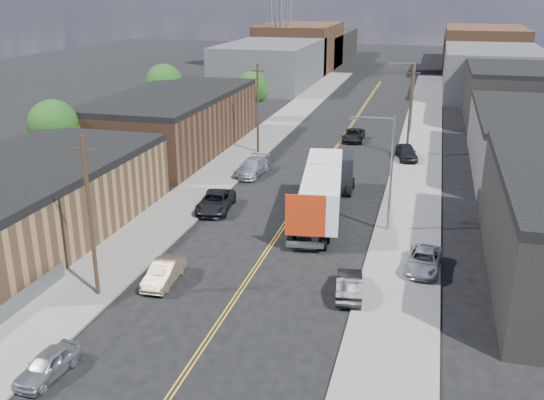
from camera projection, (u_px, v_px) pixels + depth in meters
The scene contains 30 objects.
ground at pixel (349, 129), 80.58m from camera, with size 260.00×260.00×0.00m, color black.
centerline at pixel (329, 158), 66.90m from camera, with size 0.32×120.00×0.01m, color gold.
sidewalk_left at pixel (247, 152), 69.19m from camera, with size 5.00×140.00×0.15m, color slate.
sidewalk_right at pixel (417, 163), 64.56m from camera, with size 5.00×140.00×0.15m, color slate.
warehouse_tan at pixel (34, 197), 45.75m from camera, with size 12.00×22.00×5.60m.
warehouse_brown at pixel (173, 122), 69.28m from camera, with size 12.00×26.00×6.60m.
industrial_right_c at pixel (518, 93), 84.90m from camera, with size 14.00×22.00×7.60m.
skyline_left_a at pixel (272, 64), 116.03m from camera, with size 16.00×30.00×8.00m, color #38383A.
skyline_right_a at pixel (491, 71), 106.29m from camera, with size 16.00×30.00×8.00m, color #38383A.
skyline_left_b at pixel (300, 47), 138.49m from camera, with size 16.00×26.00×10.00m, color #513220.
skyline_right_b at pixel (483, 51), 128.75m from camera, with size 16.00×26.00×10.00m, color #513220.
skyline_left_c at pixel (316, 46), 157.22m from camera, with size 16.00×40.00×7.00m, color black.
skyline_right_c at pixel (478, 50), 147.47m from camera, with size 16.00×40.00×7.00m, color black.
streetlight_near at pixel (386, 165), 45.06m from camera, with size 3.39×0.25×9.00m.
streetlight_far at pixel (410, 91), 76.96m from camera, with size 3.39×0.25×9.00m.
utility_pole_left_near at pixel (90, 217), 35.29m from camera, with size 1.60×0.26×10.00m.
utility_pole_left_far at pixel (258, 108), 67.20m from camera, with size 1.60×0.26×10.00m.
utility_pole_right at pixel (410, 110), 65.94m from camera, with size 1.60×0.26×10.00m.
tree_left_near at pixel (54, 128), 57.35m from camera, with size 4.85×4.76×7.91m.
tree_left_mid at pixel (165, 86), 80.04m from camera, with size 5.10×5.04×8.37m.
tree_left_far at pixel (252, 88), 84.28m from camera, with size 4.35×4.20×6.97m.
semi_truck at pixel (326, 185), 49.59m from camera, with size 4.53×16.84×4.33m.
car_left_a at pixel (48, 365), 29.10m from camera, with size 1.52×3.78×1.29m, color #A1A4A6.
car_left_b at pixel (164, 273), 38.34m from camera, with size 1.51×4.33×1.43m, color #7A6750.
car_left_c at pixel (216, 202), 50.89m from camera, with size 2.57×5.58×1.55m, color black.
car_left_d at pixel (252, 167), 60.55m from camera, with size 2.25×5.55×1.61m, color #B6B9BC.
car_right_oncoming at pixel (349, 285), 36.75m from camera, with size 1.53×4.39×1.44m, color black.
car_right_lot_a at pixel (424, 260), 39.84m from camera, with size 2.16×4.68×1.30m, color #B0B3B5.
car_right_lot_c at pixel (406, 152), 65.57m from camera, with size 1.92×4.78×1.63m, color black.
car_ahead_truck at pixel (354, 135), 74.14m from camera, with size 2.39×5.19×1.44m, color black.
Camera 1 is at (10.57, -19.12, 17.76)m, focal length 40.00 mm.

